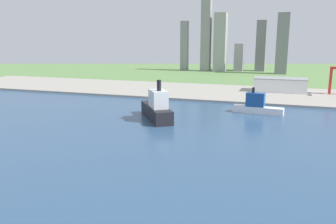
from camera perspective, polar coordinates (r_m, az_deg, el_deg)
name	(u,v)px	position (r m, az deg, el deg)	size (l,w,h in m)	color
ground_plane	(183,128)	(278.92, 2.58, -2.65)	(2400.00, 2400.00, 0.00)	#5E854A
water_bay	(158,150)	(224.25, -1.75, -6.31)	(840.00, 360.00, 0.15)	#2D4C70
industrial_pier	(224,93)	(460.65, 9.24, 3.22)	(840.00, 140.00, 2.50)	#9C968C
ferry_boat	(257,106)	(342.13, 14.57, 0.97)	(48.56, 15.43, 25.04)	white
cargo_ship	(157,108)	(305.71, -1.86, 0.59)	(46.52, 57.79, 36.33)	black
warehouse_main	(280,85)	(479.28, 18.12, 4.35)	(67.40, 34.54, 17.88)	white
distant_skyline	(236,43)	(775.85, 11.20, 11.16)	(232.05, 77.78, 158.64)	gray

